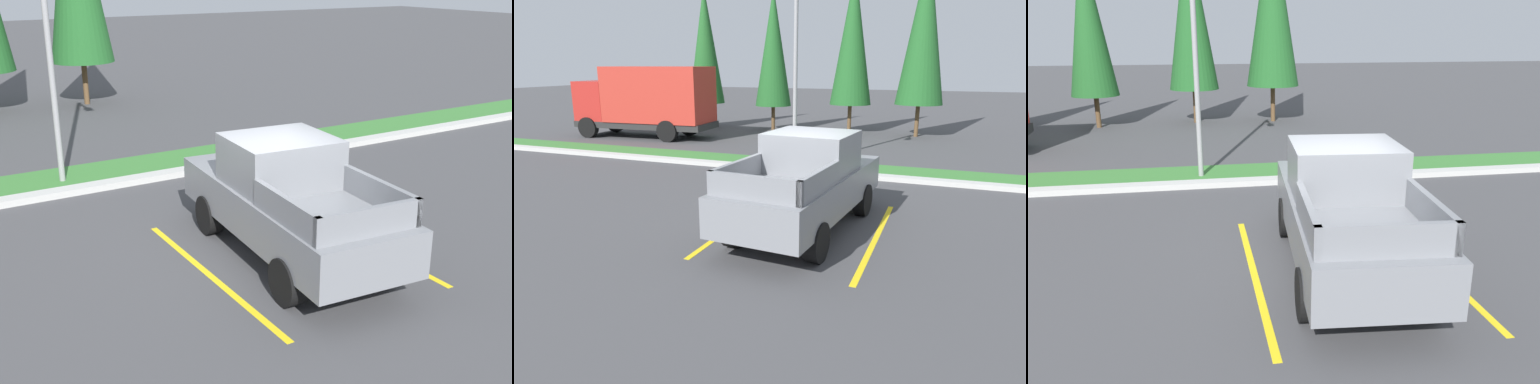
% 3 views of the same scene
% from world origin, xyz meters
% --- Properties ---
extents(ground_plane, '(120.00, 120.00, 0.00)m').
position_xyz_m(ground_plane, '(0.00, 0.00, 0.00)').
color(ground_plane, '#424244').
extents(parking_line_near, '(0.12, 4.80, 0.01)m').
position_xyz_m(parking_line_near, '(-1.32, -0.28, 0.00)').
color(parking_line_near, yellow).
rests_on(parking_line_near, ground).
extents(parking_line_far, '(0.12, 4.80, 0.01)m').
position_xyz_m(parking_line_far, '(1.78, -0.28, 0.00)').
color(parking_line_far, yellow).
rests_on(parking_line_far, ground).
extents(curb_strip, '(56.00, 0.40, 0.15)m').
position_xyz_m(curb_strip, '(0.00, 5.00, 0.07)').
color(curb_strip, '#B2B2AD').
rests_on(curb_strip, ground).
extents(grass_median, '(56.00, 1.80, 0.06)m').
position_xyz_m(grass_median, '(0.00, 6.10, 0.03)').
color(grass_median, '#387533').
rests_on(grass_median, ground).
extents(pickup_truck_main, '(2.35, 5.37, 2.10)m').
position_xyz_m(pickup_truck_main, '(0.24, -0.23, 1.04)').
color(pickup_truck_main, black).
rests_on(pickup_truck_main, ground).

